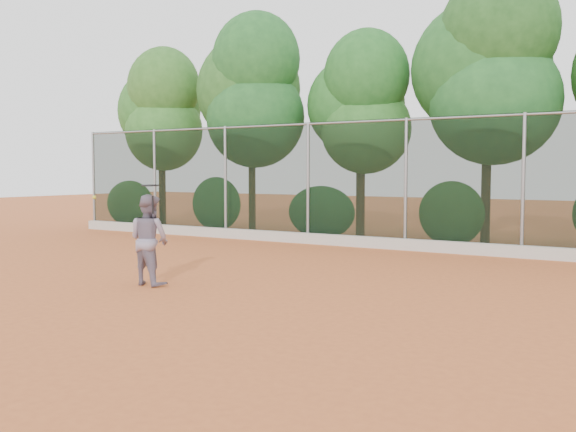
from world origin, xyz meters
The scene contains 7 objects.
ground centered at (0.00, 0.00, 0.00)m, with size 80.00×80.00×0.00m, color #C05E2D.
concrete_curb centered at (0.00, 6.82, 0.15)m, with size 24.00×0.20×0.30m, color #B9B6AC.
tennis_player centered at (-2.03, -0.57, 0.83)m, with size 0.81×0.63×1.67m, color gray.
chainlink_fence centered at (0.00, 7.00, 1.86)m, with size 24.09×0.09×3.50m.
foliage_backdrop centered at (-0.55, 8.98, 4.40)m, with size 23.70×3.63×7.55m.
tennis_racket centered at (-1.82, -0.73, 1.79)m, with size 0.38×0.38×0.53m.
tennis_ball_in_flight centered at (-2.97, -1.00, 1.61)m, with size 0.07×0.07×0.07m.
Camera 1 is at (6.27, -9.20, 2.09)m, focal length 40.00 mm.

